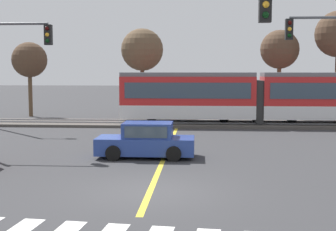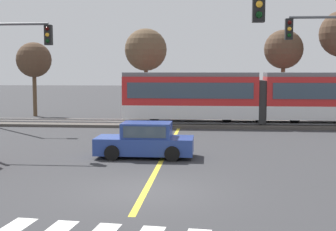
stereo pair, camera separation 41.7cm
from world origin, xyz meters
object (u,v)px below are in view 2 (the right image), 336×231
(sedan_crossing, at_px, (145,141))
(bare_tree_east, at_px, (284,50))
(bare_tree_far_west, at_px, (34,60))
(bare_tree_west, at_px, (146,50))
(light_rail_tram, at_px, (261,96))

(sedan_crossing, xyz_separation_m, bare_tree_east, (8.41, 17.04, 4.61))
(bare_tree_far_west, height_order, bare_tree_west, bare_tree_west)
(sedan_crossing, bearing_deg, bare_tree_east, 63.74)
(light_rail_tram, bearing_deg, bare_tree_west, 146.89)
(bare_tree_east, bearing_deg, light_rail_tram, -113.71)
(sedan_crossing, distance_m, bare_tree_west, 18.39)
(bare_tree_west, distance_m, bare_tree_east, 10.78)
(sedan_crossing, xyz_separation_m, bare_tree_west, (-2.36, 17.63, 4.66))
(sedan_crossing, relative_size, bare_tree_far_west, 0.70)
(sedan_crossing, height_order, bare_tree_east, bare_tree_east)
(light_rail_tram, xyz_separation_m, bare_tree_east, (2.20, 5.00, 3.26))
(bare_tree_far_west, bearing_deg, sedan_crossing, -56.35)
(light_rail_tram, distance_m, bare_tree_far_west, 18.62)
(light_rail_tram, bearing_deg, sedan_crossing, -117.28)
(light_rail_tram, height_order, bare_tree_east, bare_tree_east)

